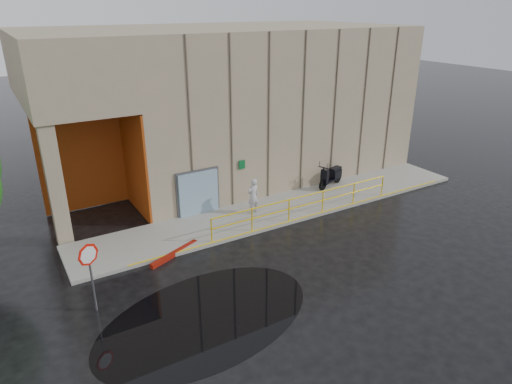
# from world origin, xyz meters

# --- Properties ---
(ground) EXTENTS (120.00, 120.00, 0.00)m
(ground) POSITION_xyz_m (0.00, 0.00, 0.00)
(ground) COLOR black
(ground) RESTS_ON ground
(sidewalk) EXTENTS (20.00, 3.00, 0.15)m
(sidewalk) POSITION_xyz_m (4.00, 4.50, 0.07)
(sidewalk) COLOR gray
(sidewalk) RESTS_ON ground
(building) EXTENTS (20.00, 10.17, 8.00)m
(building) POSITION_xyz_m (5.10, 10.98, 4.21)
(building) COLOR gray
(building) RESTS_ON ground
(guardrail) EXTENTS (9.56, 0.06, 1.03)m
(guardrail) POSITION_xyz_m (4.25, 3.15, 0.68)
(guardrail) COLOR yellow
(guardrail) RESTS_ON sidewalk
(person) EXTENTS (0.67, 0.51, 1.67)m
(person) POSITION_xyz_m (2.35, 4.67, 0.98)
(person) COLOR #BCBBC0
(person) RESTS_ON sidewalk
(scooter) EXTENTS (2.01, 1.17, 1.51)m
(scooter) POSITION_xyz_m (7.57, 5.43, 1.02)
(scooter) COLOR black
(scooter) RESTS_ON sidewalk
(stop_sign) EXTENTS (0.67, 0.36, 2.42)m
(stop_sign) POSITION_xyz_m (-5.56, 1.14, 1.78)
(stop_sign) COLOR #5E5E62
(stop_sign) RESTS_ON ground
(red_curb) EXTENTS (2.28, 1.11, 0.18)m
(red_curb) POSITION_xyz_m (-2.14, 3.10, 0.09)
(red_curb) COLOR maroon
(red_curb) RESTS_ON ground
(puddle) EXTENTS (7.96, 5.64, 0.01)m
(puddle) POSITION_xyz_m (-2.70, -0.98, 0.00)
(puddle) COLOR black
(puddle) RESTS_ON ground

